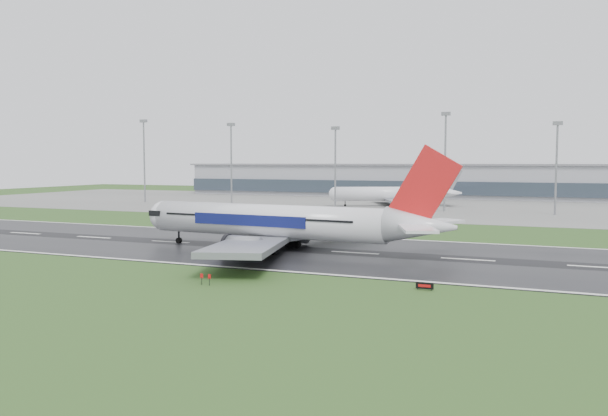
% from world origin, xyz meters
% --- Properties ---
extents(ground, '(520.00, 520.00, 0.00)m').
position_xyz_m(ground, '(0.00, 0.00, 0.00)').
color(ground, '#254619').
rests_on(ground, ground).
extents(runway, '(400.00, 45.00, 0.10)m').
position_xyz_m(runway, '(0.00, 0.00, 0.05)').
color(runway, black).
rests_on(runway, ground).
extents(apron, '(400.00, 130.00, 0.08)m').
position_xyz_m(apron, '(0.00, 125.00, 0.04)').
color(apron, slate).
rests_on(apron, ground).
extents(terminal, '(240.00, 36.00, 15.00)m').
position_xyz_m(terminal, '(0.00, 185.00, 7.50)').
color(terminal, gray).
rests_on(terminal, ground).
extents(main_airliner, '(66.87, 64.11, 18.51)m').
position_xyz_m(main_airliner, '(7.56, -2.75, 9.36)').
color(main_airliner, silver).
rests_on(main_airliner, runway).
extents(parked_airliner, '(66.47, 64.75, 15.00)m').
position_xyz_m(parked_airliner, '(-1.15, 116.36, 7.58)').
color(parked_airliner, silver).
rests_on(parked_airliner, apron).
extents(runway_sign, '(2.31, 0.71, 1.04)m').
position_xyz_m(runway_sign, '(37.78, -26.93, 0.52)').
color(runway_sign, black).
rests_on(runway_sign, ground).
extents(floodmast_0, '(0.64, 0.64, 32.78)m').
position_xyz_m(floodmast_0, '(-101.44, 100.00, 16.39)').
color(floodmast_0, gray).
rests_on(floodmast_0, ground).
extents(floodmast_1, '(0.64, 0.64, 30.40)m').
position_xyz_m(floodmast_1, '(-60.86, 100.00, 15.20)').
color(floodmast_1, gray).
rests_on(floodmast_1, ground).
extents(floodmast_2, '(0.64, 0.64, 28.12)m').
position_xyz_m(floodmast_2, '(-18.47, 100.00, 14.06)').
color(floodmast_2, gray).
rests_on(floodmast_2, ground).
extents(floodmast_3, '(0.64, 0.64, 32.06)m').
position_xyz_m(floodmast_3, '(20.35, 100.00, 16.03)').
color(floodmast_3, gray).
rests_on(floodmast_3, ground).
extents(floodmast_4, '(0.64, 0.64, 28.08)m').
position_xyz_m(floodmast_4, '(54.73, 100.00, 14.04)').
color(floodmast_4, gray).
rests_on(floodmast_4, ground).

